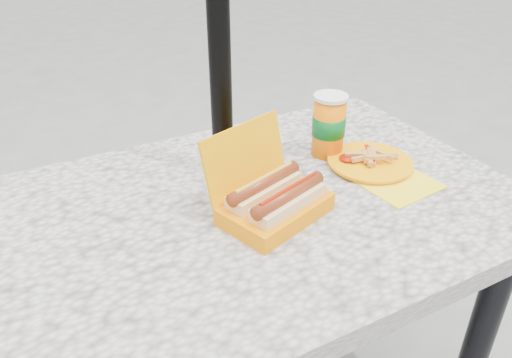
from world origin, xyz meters
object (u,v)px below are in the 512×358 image
fries_plate (371,163)px  soda_cup (329,125)px  hotdog_box (273,199)px  umbrella_pole (219,28)px

fries_plate → soda_cup: 0.14m
hotdog_box → fries_plate: (0.32, 0.07, -0.03)m
soda_cup → fries_plate: bearing=-62.5°
umbrella_pole → hotdog_box: 0.38m
umbrella_pole → soda_cup: bearing=-8.6°
umbrella_pole → soda_cup: umbrella_pole is taller
hotdog_box → fries_plate: 0.33m
umbrella_pole → hotdog_box: umbrella_pole is taller
hotdog_box → fries_plate: size_ratio=0.92×
umbrella_pole → soda_cup: (0.28, -0.04, -0.27)m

